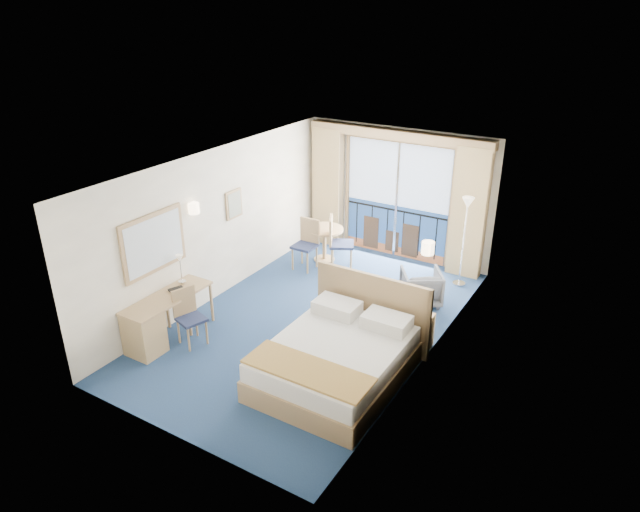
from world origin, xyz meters
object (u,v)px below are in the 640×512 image
(armchair, at_px, (421,287))
(table_chair_a, at_px, (337,240))
(bed, at_px, (338,358))
(desk, at_px, (149,327))
(desk_chair, at_px, (188,313))
(nightstand, at_px, (416,331))
(floor_lamp, at_px, (466,220))
(table_chair_b, at_px, (307,241))
(round_table, at_px, (324,236))

(armchair, relative_size, table_chair_a, 0.63)
(bed, distance_m, desk, 2.96)
(desk_chair, height_order, table_chair_a, table_chair_a)
(nightstand, relative_size, floor_lamp, 0.33)
(armchair, height_order, table_chair_b, table_chair_b)
(floor_lamp, xyz_separation_m, table_chair_a, (-2.35, -0.58, -0.70))
(nightstand, distance_m, desk_chair, 3.55)
(nightstand, distance_m, armchair, 1.47)
(desk, bearing_deg, bed, 16.97)
(armchair, height_order, desk, desk)
(table_chair_a, bearing_deg, armchair, -131.00)
(round_table, bearing_deg, table_chair_b, -104.83)
(armchair, xyz_separation_m, desk_chair, (-2.63, -3.08, 0.20))
(bed, bearing_deg, desk, -163.03)
(armchair, relative_size, desk_chair, 0.76)
(armchair, distance_m, floor_lamp, 1.50)
(armchair, xyz_separation_m, floor_lamp, (0.37, 1.05, 1.00))
(floor_lamp, bearing_deg, round_table, -172.36)
(floor_lamp, distance_m, table_chair_b, 3.11)
(nightstand, bearing_deg, table_chair_b, 152.10)
(armchair, bearing_deg, desk_chair, 15.66)
(floor_lamp, relative_size, table_chair_a, 1.60)
(nightstand, distance_m, table_chair_a, 3.11)
(armchair, xyz_separation_m, table_chair_b, (-2.53, 0.21, 0.26))
(round_table, bearing_deg, nightstand, -35.60)
(table_chair_b, bearing_deg, floor_lamp, 15.95)
(bed, bearing_deg, nightstand, 63.33)
(floor_lamp, bearing_deg, table_chair_a, -166.18)
(desk_chair, bearing_deg, bed, -63.18)
(bed, relative_size, round_table, 2.92)
(table_chair_a, bearing_deg, nightstand, -154.60)
(armchair, bearing_deg, nightstand, 75.48)
(armchair, distance_m, desk, 4.65)
(nightstand, bearing_deg, round_table, 144.40)
(armchair, relative_size, round_table, 0.88)
(desk_chair, height_order, round_table, desk_chair)
(floor_lamp, xyz_separation_m, table_chair_b, (-2.90, -0.84, -0.75))
(floor_lamp, height_order, desk_chair, floor_lamp)
(table_chair_b, bearing_deg, bed, -51.14)
(desk_chair, relative_size, table_chair_a, 0.84)
(nightstand, xyz_separation_m, desk_chair, (-3.12, -1.69, 0.23))
(bed, bearing_deg, floor_lamp, 81.87)
(bed, height_order, table_chair_b, bed)
(round_table, distance_m, table_chair_a, 0.47)
(desk, bearing_deg, armchair, 49.88)
(round_table, xyz_separation_m, table_chair_b, (-0.13, -0.47, 0.04))
(floor_lamp, height_order, desk, floor_lamp)
(desk, bearing_deg, nightstand, 31.88)
(armchair, distance_m, table_chair_a, 2.06)
(armchair, height_order, floor_lamp, floor_lamp)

